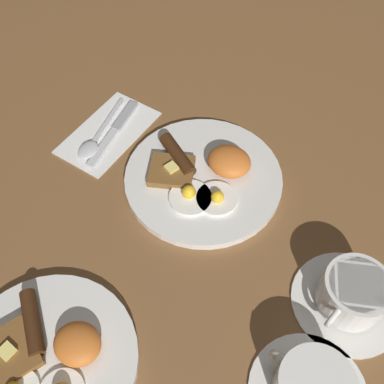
% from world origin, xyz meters
% --- Properties ---
extents(ground_plane, '(3.00, 3.00, 0.00)m').
position_xyz_m(ground_plane, '(0.00, 0.00, 0.00)').
color(ground_plane, brown).
extents(breakfast_plate_near, '(0.28, 0.28, 0.05)m').
position_xyz_m(breakfast_plate_near, '(-0.00, -0.00, 0.01)').
color(breakfast_plate_near, silver).
rests_on(breakfast_plate_near, ground_plane).
extents(breakfast_plate_far, '(0.26, 0.26, 0.05)m').
position_xyz_m(breakfast_plate_far, '(0.03, 0.39, 0.01)').
color(breakfast_plate_far, silver).
rests_on(breakfast_plate_far, ground_plane).
extents(teacup_near, '(0.17, 0.17, 0.07)m').
position_xyz_m(teacup_near, '(-0.30, 0.09, 0.03)').
color(teacup_near, silver).
rests_on(teacup_near, ground_plane).
extents(napkin, '(0.12, 0.20, 0.01)m').
position_xyz_m(napkin, '(0.22, -0.01, 0.00)').
color(napkin, white).
rests_on(napkin, ground_plane).
extents(knife, '(0.04, 0.18, 0.01)m').
position_xyz_m(knife, '(0.21, -0.02, 0.01)').
color(knife, silver).
rests_on(knife, napkin).
extents(spoon, '(0.05, 0.17, 0.01)m').
position_xyz_m(spoon, '(0.22, 0.03, 0.01)').
color(spoon, silver).
rests_on(spoon, napkin).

